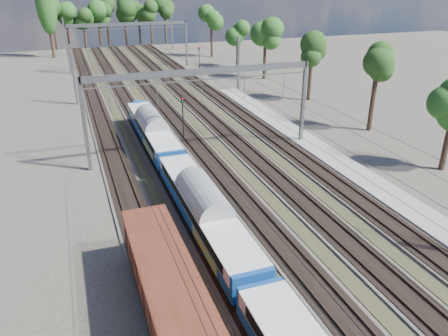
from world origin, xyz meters
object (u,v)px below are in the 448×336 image
object	(u,v)px
signal_far	(199,57)
emu_train	(206,208)
worker	(145,77)
freight_boxcar	(169,294)
signal_near	(183,114)

from	to	relation	value
signal_far	emu_train	bearing A→B (deg)	-118.57
worker	signal_far	size ratio (longest dim) A/B	0.37
emu_train	worker	xyz separation A→B (m)	(5.01, 50.65, -1.29)
freight_boxcar	signal_near	distance (m)	28.52
emu_train	signal_far	size ratio (longest dim) A/B	10.58
freight_boxcar	worker	size ratio (longest dim) A/B	7.01
emu_train	signal_far	distance (m)	55.21
freight_boxcar	signal_near	xyz separation A→B (m)	(8.09, 27.33, 1.09)
emu_train	signal_far	xyz separation A→B (m)	(15.66, 52.93, 1.07)
freight_boxcar	worker	bearing A→B (deg)	80.77
worker	signal_near	distance (m)	31.31
signal_near	signal_far	bearing A→B (deg)	71.76
worker	signal_near	world-z (taller)	signal_near
worker	signal_far	bearing A→B (deg)	-80.26
freight_boxcar	emu_train	bearing A→B (deg)	60.25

